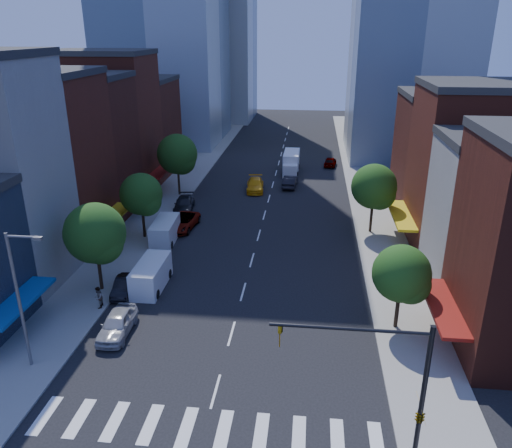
# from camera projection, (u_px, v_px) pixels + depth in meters

# --- Properties ---
(ground) EXTENTS (220.00, 220.00, 0.00)m
(ground) POSITION_uv_depth(u_px,v_px,m) (216.00, 391.00, 29.38)
(ground) COLOR black
(ground) RESTS_ON ground
(sidewalk_left) EXTENTS (5.00, 120.00, 0.15)m
(sidewalk_left) POSITION_uv_depth(u_px,v_px,m) (180.00, 185.00, 67.66)
(sidewalk_left) COLOR gray
(sidewalk_left) RESTS_ON ground
(sidewalk_right) EXTENTS (5.00, 120.00, 0.15)m
(sidewalk_right) POSITION_uv_depth(u_px,v_px,m) (367.00, 192.00, 65.06)
(sidewalk_right) COLOR gray
(sidewalk_right) RESTS_ON ground
(crosswalk) EXTENTS (19.00, 3.00, 0.01)m
(crosswalk) POSITION_uv_depth(u_px,v_px,m) (205.00, 429.00, 26.61)
(crosswalk) COLOR silver
(crosswalk) RESTS_ON ground
(bldg_left_2) EXTENTS (12.00, 9.00, 16.00)m
(bldg_left_2) POSITION_uv_depth(u_px,v_px,m) (37.00, 163.00, 47.61)
(bldg_left_2) COLOR #5E2216
(bldg_left_2) RESTS_ON ground
(bldg_left_3) EXTENTS (12.00, 8.00, 15.00)m
(bldg_left_3) POSITION_uv_depth(u_px,v_px,m) (77.00, 148.00, 55.65)
(bldg_left_3) COLOR #491B12
(bldg_left_3) RESTS_ON ground
(bldg_left_4) EXTENTS (12.00, 9.00, 17.00)m
(bldg_left_4) POSITION_uv_depth(u_px,v_px,m) (106.00, 125.00, 63.15)
(bldg_left_4) COLOR #5E2216
(bldg_left_4) RESTS_ON ground
(bldg_left_5) EXTENTS (12.00, 10.00, 13.00)m
(bldg_left_5) POSITION_uv_depth(u_px,v_px,m) (133.00, 127.00, 72.67)
(bldg_left_5) COLOR #491B12
(bldg_left_5) RESTS_ON ground
(bldg_right_2) EXTENTS (12.00, 10.00, 15.00)m
(bldg_right_2) POSITION_uv_depth(u_px,v_px,m) (482.00, 171.00, 46.66)
(bldg_right_2) COLOR #5E2216
(bldg_right_2) RESTS_ON ground
(bldg_right_3) EXTENTS (12.00, 10.00, 13.00)m
(bldg_right_3) POSITION_uv_depth(u_px,v_px,m) (453.00, 156.00, 56.28)
(bldg_right_3) COLOR #491B12
(bldg_right_3) RESTS_ON ground
(traffic_signal) EXTENTS (7.24, 2.24, 8.00)m
(traffic_signal) POSITION_uv_depth(u_px,v_px,m) (410.00, 400.00, 22.67)
(traffic_signal) COLOR black
(traffic_signal) RESTS_ON sidewalk_right
(streetlight) EXTENTS (2.25, 0.25, 9.00)m
(streetlight) POSITION_uv_depth(u_px,v_px,m) (20.00, 293.00, 29.61)
(streetlight) COLOR slate
(streetlight) RESTS_ON sidewalk_left
(tree_left_near) EXTENTS (4.80, 4.80, 7.30)m
(tree_left_near) POSITION_uv_depth(u_px,v_px,m) (97.00, 236.00, 38.89)
(tree_left_near) COLOR black
(tree_left_near) RESTS_ON sidewalk_left
(tree_left_mid) EXTENTS (4.20, 4.20, 6.65)m
(tree_left_mid) POSITION_uv_depth(u_px,v_px,m) (142.00, 196.00, 49.19)
(tree_left_mid) COLOR black
(tree_left_mid) RESTS_ON sidewalk_left
(tree_left_far) EXTENTS (5.00, 5.00, 7.75)m
(tree_left_far) POSITION_uv_depth(u_px,v_px,m) (178.00, 156.00, 61.89)
(tree_left_far) COLOR black
(tree_left_far) RESTS_ON sidewalk_left
(tree_right_near) EXTENTS (4.00, 4.00, 6.20)m
(tree_right_near) POSITION_uv_depth(u_px,v_px,m) (404.00, 276.00, 33.97)
(tree_right_near) COLOR black
(tree_right_near) RESTS_ON sidewalk_right
(tree_right_far) EXTENTS (4.60, 4.60, 7.20)m
(tree_right_far) POSITION_uv_depth(u_px,v_px,m) (375.00, 188.00, 50.38)
(tree_right_far) COLOR black
(tree_right_far) RESTS_ON sidewalk_right
(parked_car_front) EXTENTS (2.06, 4.77, 1.60)m
(parked_car_front) POSITION_uv_depth(u_px,v_px,m) (117.00, 324.00, 34.64)
(parked_car_front) COLOR #A2A2A6
(parked_car_front) RESTS_ON ground
(parked_car_second) EXTENTS (1.75, 4.00, 1.28)m
(parked_car_second) POSITION_uv_depth(u_px,v_px,m) (124.00, 286.00, 40.05)
(parked_car_second) COLOR black
(parked_car_second) RESTS_ON ground
(parked_car_third) EXTENTS (3.08, 5.73, 1.53)m
(parked_car_third) POSITION_uv_depth(u_px,v_px,m) (182.00, 222.00, 52.97)
(parked_car_third) COLOR #999999
(parked_car_third) RESTS_ON ground
(parked_car_rear) EXTENTS (2.82, 5.53, 1.54)m
(parked_car_rear) POSITION_uv_depth(u_px,v_px,m) (184.00, 204.00, 58.32)
(parked_car_rear) COLOR black
(parked_car_rear) RESTS_ON ground
(cargo_van_near) EXTENTS (2.16, 5.25, 2.24)m
(cargo_van_near) POSITION_uv_depth(u_px,v_px,m) (151.00, 276.00, 40.69)
(cargo_van_near) COLOR white
(cargo_van_near) RESTS_ON ground
(cargo_van_far) EXTENTS (2.35, 5.30, 2.21)m
(cargo_van_far) POSITION_uv_depth(u_px,v_px,m) (165.00, 231.00, 49.63)
(cargo_van_far) COLOR white
(cargo_van_far) RESTS_ON ground
(taxi) EXTENTS (2.65, 5.50, 1.55)m
(taxi) POSITION_uv_depth(u_px,v_px,m) (255.00, 185.00, 65.52)
(taxi) COLOR #F5A70C
(taxi) RESTS_ON ground
(traffic_car_oncoming) EXTENTS (2.02, 4.94, 1.59)m
(traffic_car_oncoming) POSITION_uv_depth(u_px,v_px,m) (290.00, 181.00, 67.00)
(traffic_car_oncoming) COLOR black
(traffic_car_oncoming) RESTS_ON ground
(traffic_car_far) EXTENTS (2.18, 4.40, 1.44)m
(traffic_car_far) POSITION_uv_depth(u_px,v_px,m) (330.00, 162.00, 77.23)
(traffic_car_far) COLOR #999999
(traffic_car_far) RESTS_ON ground
(box_truck) EXTENTS (2.35, 7.34, 2.95)m
(box_truck) POSITION_uv_depth(u_px,v_px,m) (291.00, 163.00, 73.70)
(box_truck) COLOR white
(box_truck) RESTS_ON ground
(pedestrian_far) EXTENTS (0.75, 0.91, 1.71)m
(pedestrian_far) POSITION_uv_depth(u_px,v_px,m) (98.00, 298.00, 37.61)
(pedestrian_far) COLOR #999999
(pedestrian_far) RESTS_ON sidewalk_left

